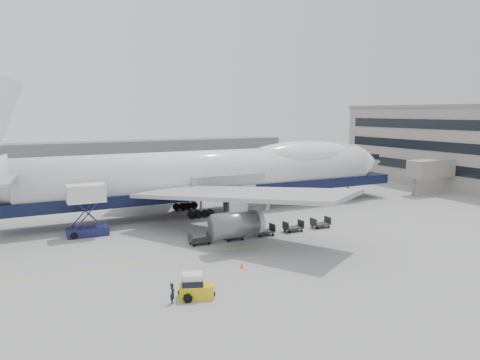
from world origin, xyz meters
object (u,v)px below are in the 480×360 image
catering_truck (87,207)px  ground_worker (173,293)px  baggage_tug (195,287)px  airliner (216,173)px

catering_truck → ground_worker: (2.32, -23.08, -2.63)m
baggage_tug → ground_worker: baggage_tug is taller
airliner → catering_truck: bearing=-164.2°
catering_truck → ground_worker: catering_truck is taller
baggage_tug → ground_worker: (-1.89, -0.24, -0.07)m
catering_truck → baggage_tug: catering_truck is taller
airliner → ground_worker: airliner is taller
catering_truck → airliner: bearing=17.6°
airliner → catering_truck: (-18.89, -5.36, -2.20)m
airliner → catering_truck: 19.76m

